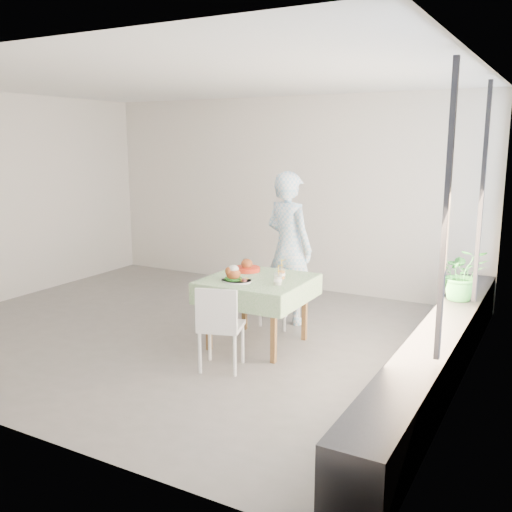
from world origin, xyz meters
The scene contains 16 objects.
floor centered at (0.00, 0.00, 0.00)m, with size 6.00×6.00×0.00m, color #5D5A58.
ceiling centered at (0.00, 0.00, 2.80)m, with size 6.00×6.00×0.00m, color white.
wall_back centered at (0.00, 2.50, 1.40)m, with size 6.00×0.02×2.80m, color silver.
wall_left centered at (-3.00, 0.00, 1.40)m, with size 0.02×5.00×2.80m, color silver.
wall_right centered at (3.00, 0.00, 1.40)m, with size 0.02×5.00×2.80m, color silver.
window_pane centered at (2.97, 0.00, 1.65)m, with size 0.01×4.80×2.18m, color #D1E0F9.
window_ledge centered at (2.80, 0.00, 0.25)m, with size 0.40×4.80×0.50m, color black.
cafe_table centered at (0.90, 0.03, 0.46)m, with size 1.05×1.05×0.74m.
chair_far centered at (0.81, 0.75, 0.26)m, with size 0.43×0.43×0.83m.
chair_near centered at (0.91, -0.72, 0.26)m, with size 0.50×0.50×0.84m.
diner centered at (0.82, 0.94, 0.91)m, with size 0.67×0.44×1.82m, color #90C6E6.
main_dish centered at (0.76, -0.21, 0.80)m, with size 0.33×0.33×0.17m.
juice_cup_orange centered at (1.13, 0.12, 0.80)m, with size 0.09×0.09×0.25m.
juice_cup_lemonade centered at (1.22, -0.13, 0.80)m, with size 0.09×0.09×0.25m.
second_dish centered at (0.64, 0.26, 0.78)m, with size 0.30×0.30×0.14m.
potted_plant centered at (2.79, 1.09, 0.78)m, with size 0.51×0.44×0.57m, color #246E34.
Camera 1 is at (3.72, -5.12, 2.18)m, focal length 40.00 mm.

